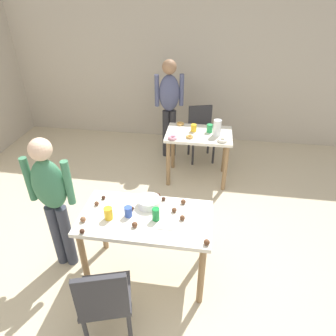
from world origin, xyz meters
TOP-DOWN VIEW (x-y plane):
  - ground_plane at (0.00, 0.00)m, footprint 6.40×6.40m
  - wall_back at (0.00, 3.20)m, footprint 6.40×0.10m
  - dining_table_near at (-0.08, -0.08)m, footprint 1.20×0.64m
  - dining_table_far at (0.29, 1.75)m, footprint 0.92×0.61m
  - chair_near_table at (-0.26, -0.77)m, footprint 0.50×0.50m
  - chair_far_table at (0.30, 2.41)m, footprint 0.50×0.50m
  - person_girl_near at (-0.96, -0.07)m, footprint 0.45×0.20m
  - person_adult_far at (-0.22, 2.38)m, footprint 0.45×0.27m
  - mixing_bowl at (-0.08, 0.08)m, footprint 0.22×0.22m
  - soda_can at (0.02, -0.10)m, footprint 0.07×0.07m
  - fork_near at (0.11, -0.22)m, footprint 0.17×0.02m
  - cup_near_0 at (-0.40, -0.15)m, footprint 0.08×0.08m
  - cup_near_1 at (-0.23, -0.09)m, footprint 0.07×0.07m
  - cake_ball_0 at (-0.22, -0.01)m, footprint 0.04×0.04m
  - cake_ball_1 at (-0.57, -0.37)m, footprint 0.04×0.04m
  - cake_ball_2 at (0.48, -0.34)m, footprint 0.05×0.05m
  - cake_ball_3 at (0.04, 0.18)m, footprint 0.04×0.04m
  - cake_ball_4 at (-0.14, -0.22)m, footprint 0.05×0.05m
  - cake_ball_5 at (0.24, 0.16)m, footprint 0.05×0.05m
  - cake_ball_6 at (-0.01, 0.21)m, footprint 0.05×0.05m
  - cake_ball_7 at (0.17, 0.02)m, footprint 0.05×0.05m
  - cake_ball_8 at (-0.57, 0.01)m, footprint 0.04×0.04m
  - cake_ball_9 at (-0.54, 0.11)m, footprint 0.04×0.04m
  - cake_ball_10 at (-0.61, -0.23)m, footprint 0.05×0.05m
  - cake_ball_11 at (0.26, -0.07)m, footprint 0.05×0.05m
  - pitcher_far at (0.54, 1.72)m, footprint 0.11×0.11m
  - cup_far_0 at (0.21, 1.80)m, footprint 0.08×0.08m
  - cup_far_1 at (0.43, 1.81)m, footprint 0.08×0.08m
  - donut_far_0 at (-0.05, 1.52)m, footprint 0.13×0.13m
  - donut_far_1 at (0.61, 1.54)m, footprint 0.13×0.13m
  - donut_far_2 at (0.18, 1.58)m, footprint 0.10×0.10m
  - donut_far_3 at (-0.00, 1.99)m, footprint 0.11×0.11m

SIDE VIEW (x-z plane):
  - ground_plane at x=0.00m, z-range 0.00..0.00m
  - chair_near_table at x=-0.26m, z-range 0.06..0.93m
  - chair_far_table at x=0.30m, z-range 0.06..0.93m
  - dining_table_far at x=0.29m, z-range 0.24..0.99m
  - dining_table_near at x=-0.08m, z-range 0.26..1.01m
  - fork_near at x=0.11m, z-range 0.75..0.76m
  - donut_far_2 at x=0.18m, z-range 0.75..0.78m
  - donut_far_3 at x=0.00m, z-range 0.75..0.78m
  - donut_far_0 at x=-0.05m, z-range 0.75..0.79m
  - cake_ball_0 at x=-0.22m, z-range 0.75..0.79m
  - cake_ball_9 at x=-0.54m, z-range 0.75..0.79m
  - donut_far_1 at x=0.61m, z-range 0.75..0.79m
  - cake_ball_3 at x=0.04m, z-range 0.75..0.79m
  - cake_ball_8 at x=-0.57m, z-range 0.75..0.79m
  - cake_ball_1 at x=-0.57m, z-range 0.75..0.79m
  - cake_ball_7 at x=0.17m, z-range 0.75..0.80m
  - cake_ball_11 at x=0.26m, z-range 0.75..0.80m
  - cake_ball_5 at x=0.24m, z-range 0.75..0.80m
  - cake_ball_6 at x=-0.01m, z-range 0.75..0.80m
  - cake_ball_10 at x=-0.61m, z-range 0.75..0.80m
  - cake_ball_4 at x=-0.14m, z-range 0.75..0.80m
  - cake_ball_2 at x=0.48m, z-range 0.75..0.80m
  - mixing_bowl at x=-0.08m, z-range 0.75..0.83m
  - cup_near_1 at x=-0.23m, z-range 0.75..0.85m
  - cup_far_0 at x=0.21m, z-range 0.75..0.85m
  - cup_far_1 at x=0.43m, z-range 0.75..0.86m
  - cup_near_0 at x=-0.40m, z-range 0.75..0.87m
  - soda_can at x=0.02m, z-range 0.75..0.87m
  - pitcher_far at x=0.54m, z-range 0.75..0.97m
  - person_girl_near at x=-0.96m, z-range 0.14..1.61m
  - person_adult_far at x=-0.22m, z-range 0.17..1.76m
  - wall_back at x=0.00m, z-range 0.00..2.60m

